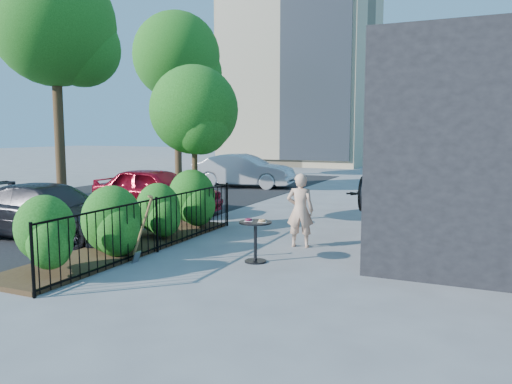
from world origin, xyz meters
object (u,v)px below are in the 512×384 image
at_px(cafe_table, 255,234).
at_px(woman, 300,210).
at_px(car_darkgrey, 51,211).
at_px(car_red, 157,190).
at_px(patio_tree, 195,115).
at_px(shovel, 142,233).
at_px(car_silver, 244,171).
at_px(street_tree_far, 177,61).
at_px(street_tree_near, 55,32).

xyz_separation_m(cafe_table, woman, (0.34, 1.48, 0.24)).
bearing_deg(car_darkgrey, car_red, -4.29).
xyz_separation_m(patio_tree, shovel, (0.98, -3.58, -2.20)).
xyz_separation_m(woman, car_silver, (-5.85, 9.66, -0.05)).
bearing_deg(street_tree_far, cafe_table, -52.84).
bearing_deg(shovel, street_tree_far, 120.44).
bearing_deg(car_silver, patio_tree, -168.86).
xyz_separation_m(car_red, car_silver, (-0.64, 7.27, 0.04)).
bearing_deg(woman, shovel, 37.31).
bearing_deg(car_darkgrey, shovel, -109.27).
xyz_separation_m(patio_tree, woman, (3.15, -1.18, -2.00)).
bearing_deg(cafe_table, car_silver, 116.31).
bearing_deg(car_darkgrey, street_tree_near, 41.42).
relative_size(street_tree_far, woman, 5.44).
xyz_separation_m(patio_tree, car_red, (-2.07, 1.22, -2.09)).
relative_size(street_tree_near, car_red, 2.11).
height_order(woman, car_darkgrey, woman).
xyz_separation_m(street_tree_near, car_darkgrey, (5.48, -5.79, -5.32)).
bearing_deg(street_tree_near, cafe_table, -29.15).
bearing_deg(shovel, car_silver, 106.99).
relative_size(patio_tree, cafe_table, 4.94).
bearing_deg(car_silver, car_darkgrey, 175.98).
xyz_separation_m(cafe_table, car_silver, (-5.51, 11.14, 0.19)).
distance_m(street_tree_near, street_tree_far, 8.00).
height_order(street_tree_near, car_silver, street_tree_near).
relative_size(shovel, car_red, 0.33).
xyz_separation_m(car_red, car_darkgrey, (-0.15, -3.80, -0.07)).
relative_size(street_tree_far, shovel, 6.47).
relative_size(street_tree_far, car_darkgrey, 2.00).
relative_size(shovel, car_darkgrey, 0.31).
bearing_deg(shovel, car_darkgrey, 162.77).
height_order(patio_tree, cafe_table, patio_tree).
bearing_deg(cafe_table, street_tree_far, 127.16).
height_order(cafe_table, woman, woman).
bearing_deg(shovel, woman, 47.93).
bearing_deg(street_tree_near, car_darkgrey, -46.54).
height_order(shovel, car_silver, car_silver).
height_order(street_tree_near, woman, street_tree_near).
bearing_deg(street_tree_near, car_red, -19.40).
height_order(shovel, car_darkgrey, shovel).
relative_size(woman, car_silver, 0.35).
bearing_deg(car_silver, cafe_table, -160.22).
bearing_deg(street_tree_far, shovel, -59.56).
height_order(street_tree_far, shovel, street_tree_far).
distance_m(woman, car_red, 5.74).
bearing_deg(shovel, patio_tree, 105.36).
bearing_deg(car_red, street_tree_far, 31.06).
height_order(car_red, car_silver, car_silver).
relative_size(street_tree_far, car_silver, 1.92).
bearing_deg(woman, car_darkgrey, 4.09).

